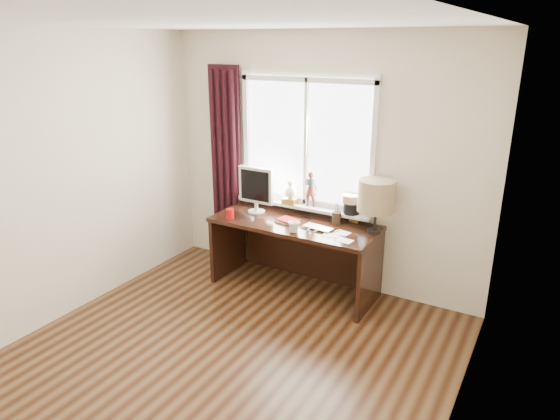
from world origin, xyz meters
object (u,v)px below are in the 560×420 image
Objects in this scene: laptop at (318,228)px; mug at (294,226)px; monitor at (256,187)px; table_lamp at (377,196)px; desk at (299,241)px; red_cup at (230,214)px.

mug is at bearing -124.59° from laptop.
table_lamp reaches higher than monitor.
monitor is at bearing 179.62° from laptop.
desk is (-0.30, 0.16, -0.26)m from laptop.
mug reaches higher than red_cup.
mug is 1.03× the size of red_cup.
mug is (-0.17, -0.18, 0.04)m from laptop.
monitor reaches higher than laptop.
table_lamp reaches higher than laptop.
laptop is 2.75× the size of red_cup.
table_lamp is at bearing 1.95° from desk.
laptop is at bearing 11.45° from red_cup.
table_lamp reaches higher than mug.
red_cup is 0.40m from monitor.
red_cup reaches higher than laptop.
desk is (-0.13, 0.34, -0.30)m from mug.
monitor is (-0.80, 0.12, 0.27)m from laptop.
laptop is 0.26m from mug.
monitor is (-0.62, 0.31, 0.22)m from mug.
red_cup is (-0.92, -0.19, 0.04)m from laptop.
monitor reaches higher than desk.
mug is 0.83m from table_lamp.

